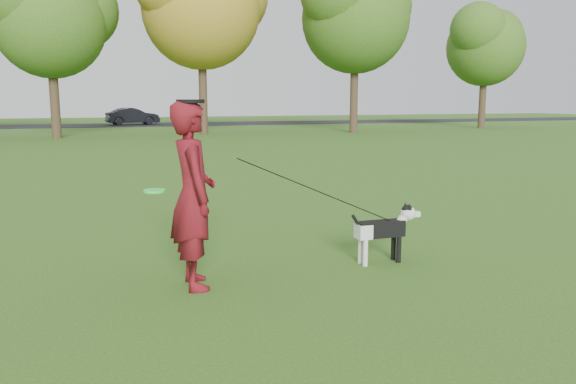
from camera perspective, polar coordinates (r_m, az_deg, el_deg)
name	(u,v)px	position (r m, az deg, el deg)	size (l,w,h in m)	color
ground	(279,262)	(7.17, -0.89, -7.15)	(120.00, 120.00, 0.00)	#285116
road	(122,125)	(46.63, -16.49, 6.54)	(120.00, 7.00, 0.02)	black
man	(193,195)	(6.14, -9.63, -0.34)	(0.74, 0.49, 2.04)	#5B0D15
dog	(386,227)	(7.17, 9.88, -3.54)	(0.98, 0.20, 0.75)	black
car_mid	(133,116)	(46.65, -15.51, 7.43)	(1.42, 4.06, 1.34)	black
man_held_items	(321,192)	(6.59, 3.34, -0.03)	(3.10, 0.34, 1.54)	#20FF47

